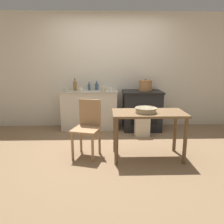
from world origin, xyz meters
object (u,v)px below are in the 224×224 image
Objects in this scene: cup_center_right at (66,90)px; stove at (142,110)px; flour_sack at (142,126)px; mixing_bowl_large at (146,110)px; bottle_mid_left at (75,86)px; chair at (88,126)px; bottle_far_left at (89,87)px; cup_center_left at (103,89)px; cup_mid_right at (111,89)px; work_table at (148,120)px; cup_center at (81,90)px; stock_pot at (145,85)px; bottle_left at (97,86)px.

stove is at bearing 2.27° from cup_center_right.
mixing_bowl_large is at bearing -97.28° from flour_sack.
flour_sack is at bearing 82.72° from mixing_bowl_large.
bottle_mid_left is 3.15× the size of cup_center_right.
chair is at bearing -75.47° from bottle_mid_left.
bottle_far_left is at bearing 29.55° from cup_center_right.
flour_sack is at bearing -27.32° from cup_center_left.
cup_center_left reaches higher than cup_mid_right.
stove is at bearing 84.55° from work_table.
cup_mid_right reaches higher than cup_center.
chair is (-0.94, 0.13, -0.13)m from work_table.
cup_center is at bearing -179.78° from cup_center_left.
bottle_mid_left is 0.81m from cup_mid_right.
bottle_far_left is (-0.08, 1.57, 0.45)m from chair.
bottle_mid_left is (-1.27, 1.65, 0.18)m from mixing_bowl_large.
cup_center_left is at bearing -39.78° from bottle_far_left.
cup_center_right is (-1.71, -0.12, -0.07)m from stock_pot.
cup_mid_right reaches higher than stove.
work_table is at bearing 8.99° from chair.
stove is 4.35× the size of bottle_left.
chair is 10.76× the size of cup_center.
cup_mid_right is at bearing 1.81° from cup_center_right.
bottle_left reaches higher than chair.
flour_sack is 1.70m from bottle_mid_left.
mixing_bowl_large is at bearing 5.29° from chair.
cup_center is (-0.16, -0.27, -0.03)m from bottle_far_left.
work_table is at bearing -94.60° from flour_sack.
bottle_far_left reaches higher than chair.
bottle_left is 0.41m from cup_mid_right.
work_table is at bearing -63.93° from cup_center_left.
flour_sack is 1.77m from cup_center_right.
stove is 1.75m from chair.
stock_pot is (0.14, 0.53, 0.77)m from flour_sack.
chair is at bearing -67.37° from cup_center_right.
cup_center_right and cup_mid_right have the same top height.
bottle_mid_left is (-0.30, -0.10, 0.03)m from bottle_far_left.
chair is at bearing -79.70° from cup_center.
cup_center_left is at bearing -15.16° from bottle_mid_left.
bottle_mid_left is at bearing 44.98° from cup_center_right.
bottle_left reaches higher than cup_center.
stock_pot is at bearing 5.09° from cup_center.
cup_center_left is at bearing 96.16° from chair.
cup_center is at bearing -174.91° from stock_pot.
cup_center reaches higher than work_table.
bottle_left is 0.49m from bottle_mid_left.
bottle_mid_left is (-1.33, 1.60, 0.35)m from work_table.
cup_mid_right is (0.65, 0.04, 0.00)m from cup_center.
stove is 0.82m from cup_mid_right.
bottle_far_left is (-1.02, 1.70, 0.32)m from work_table.
stock_pot is at bearing 80.35° from mixing_bowl_large.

